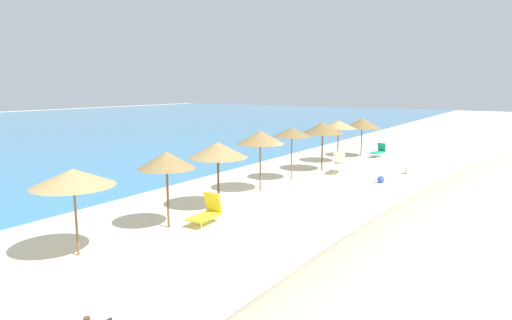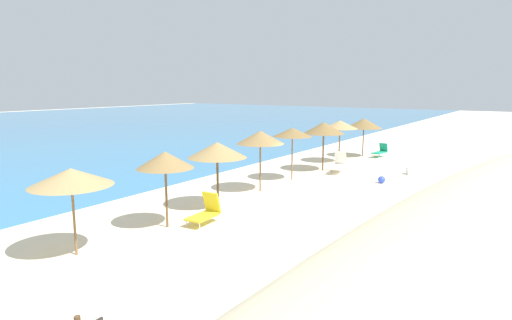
# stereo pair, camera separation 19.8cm
# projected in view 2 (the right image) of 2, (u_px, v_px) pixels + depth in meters

# --- Properties ---
(ground_plane) EXTENTS (160.00, 160.00, 0.00)m
(ground_plane) POSITION_uv_depth(u_px,v_px,m) (313.00, 194.00, 19.62)
(ground_plane) COLOR beige
(dune_ridge) EXTENTS (38.22, 9.10, 1.81)m
(dune_ridge) POSITION_uv_depth(u_px,v_px,m) (499.00, 228.00, 12.16)
(dune_ridge) COLOR beige
(dune_ridge) RESTS_ON ground_plane
(beach_umbrella_1) EXTENTS (2.32, 2.32, 2.55)m
(beach_umbrella_1) POSITION_uv_depth(u_px,v_px,m) (71.00, 177.00, 12.19)
(beach_umbrella_1) COLOR brown
(beach_umbrella_1) RESTS_ON ground_plane
(beach_umbrella_2) EXTENTS (1.95, 1.95, 2.66)m
(beach_umbrella_2) POSITION_uv_depth(u_px,v_px,m) (165.00, 160.00, 14.67)
(beach_umbrella_2) COLOR brown
(beach_umbrella_2) RESTS_ON ground_plane
(beach_umbrella_3) EXTENTS (2.34, 2.34, 2.67)m
(beach_umbrella_3) POSITION_uv_depth(u_px,v_px,m) (217.00, 150.00, 17.06)
(beach_umbrella_3) COLOR brown
(beach_umbrella_3) RESTS_ON ground_plane
(beach_umbrella_4) EXTENTS (2.21, 2.21, 2.83)m
(beach_umbrella_4) POSITION_uv_depth(u_px,v_px,m) (260.00, 137.00, 19.85)
(beach_umbrella_4) COLOR brown
(beach_umbrella_4) RESTS_ON ground_plane
(beach_umbrella_5) EXTENTS (2.03, 2.03, 2.73)m
(beach_umbrella_5) POSITION_uv_depth(u_px,v_px,m) (292.00, 132.00, 22.30)
(beach_umbrella_5) COLOR brown
(beach_umbrella_5) RESTS_ON ground_plane
(beach_umbrella_6) EXTENTS (2.37, 2.37, 2.82)m
(beach_umbrella_6) POSITION_uv_depth(u_px,v_px,m) (324.00, 128.00, 24.83)
(beach_umbrella_6) COLOR brown
(beach_umbrella_6) RESTS_ON ground_plane
(beach_umbrella_7) EXTENTS (2.29, 2.29, 2.69)m
(beach_umbrella_7) POSITION_uv_depth(u_px,v_px,m) (340.00, 125.00, 27.64)
(beach_umbrella_7) COLOR brown
(beach_umbrella_7) RESTS_ON ground_plane
(beach_umbrella_8) EXTENTS (2.50, 2.50, 2.66)m
(beach_umbrella_8) POSITION_uv_depth(u_px,v_px,m) (364.00, 123.00, 29.92)
(beach_umbrella_8) COLOR brown
(beach_umbrella_8) RESTS_ON ground_plane
(lounge_chair_1) EXTENTS (1.37, 0.75, 1.07)m
(lounge_chair_1) POSITION_uv_depth(u_px,v_px,m) (206.00, 212.00, 15.41)
(lounge_chair_1) COLOR yellow
(lounge_chair_1) RESTS_ON ground_plane
(lounge_chair_2) EXTENTS (1.40, 0.78, 0.94)m
(lounge_chair_2) POSITION_uv_depth(u_px,v_px,m) (381.00, 151.00, 30.01)
(lounge_chair_2) COLOR #199972
(lounge_chair_2) RESTS_ON ground_plane
(lounge_chair_3) EXTENTS (1.74, 0.93, 1.15)m
(lounge_chair_3) POSITION_uv_depth(u_px,v_px,m) (338.00, 164.00, 24.58)
(lounge_chair_3) COLOR white
(lounge_chair_3) RESTS_ON ground_plane
(beach_ball) EXTENTS (0.36, 0.36, 0.36)m
(beach_ball) POSITION_uv_depth(u_px,v_px,m) (382.00, 180.00, 21.86)
(beach_ball) COLOR blue
(beach_ball) RESTS_ON ground_plane
(cooler_box) EXTENTS (0.60, 0.63, 0.41)m
(cooler_box) POSITION_uv_depth(u_px,v_px,m) (412.00, 171.00, 24.06)
(cooler_box) COLOR white
(cooler_box) RESTS_ON ground_plane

